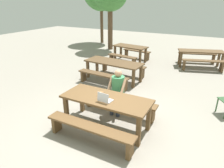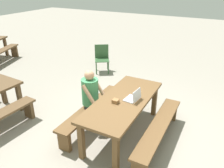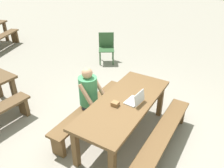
% 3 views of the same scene
% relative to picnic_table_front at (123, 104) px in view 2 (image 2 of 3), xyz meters
% --- Properties ---
extents(ground_plane, '(30.00, 30.00, 0.00)m').
position_rel_picnic_table_front_xyz_m(ground_plane, '(0.00, 0.00, -0.65)').
color(ground_plane, gray).
extents(picnic_table_front, '(2.06, 0.84, 0.76)m').
position_rel_picnic_table_front_xyz_m(picnic_table_front, '(0.00, 0.00, 0.00)').
color(picnic_table_front, brown).
rests_on(picnic_table_front, ground).
extents(bench_near, '(2.02, 0.30, 0.43)m').
position_rel_picnic_table_front_xyz_m(bench_near, '(0.00, -0.70, -0.32)').
color(bench_near, brown).
rests_on(bench_near, ground).
extents(bench_far, '(2.02, 0.30, 0.43)m').
position_rel_picnic_table_front_xyz_m(bench_far, '(0.00, 0.70, -0.32)').
color(bench_far, brown).
rests_on(bench_far, ground).
extents(laptop, '(0.30, 0.26, 0.22)m').
position_rel_picnic_table_front_xyz_m(laptop, '(0.06, -0.17, 0.16)').
color(laptop, silver).
rests_on(laptop, picnic_table_front).
extents(small_pouch, '(0.10, 0.11, 0.07)m').
position_rel_picnic_table_front_xyz_m(small_pouch, '(-0.18, 0.07, 0.14)').
color(small_pouch, olive).
rests_on(small_pouch, picnic_table_front).
extents(person_seated, '(0.44, 0.42, 1.21)m').
position_rel_picnic_table_front_xyz_m(person_seated, '(-0.04, 0.67, 0.06)').
color(person_seated, '#333847').
rests_on(person_seated, ground).
extents(plastic_chair, '(0.61, 0.61, 0.85)m').
position_rel_picnic_table_front_xyz_m(plastic_chair, '(2.63, 1.99, -0.20)').
color(plastic_chair, '#335933').
rests_on(plastic_chair, ground).
extents(bench_mid_south, '(1.73, 0.82, 0.47)m').
position_rel_picnic_table_front_xyz_m(bench_mid_south, '(1.61, 5.48, -0.30)').
color(bench_mid_south, brown).
rests_on(bench_mid_south, ground).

